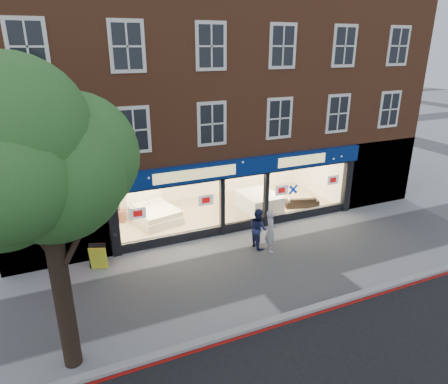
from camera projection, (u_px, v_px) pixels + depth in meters
ground at (280, 262)px, 14.96m from camera, size 120.00×120.00×0.00m
kerb_line at (333, 309)px, 12.30m from camera, size 60.00×0.10×0.01m
kerb_stone at (329, 304)px, 12.45m from camera, size 60.00×0.25×0.12m
showroom_floor at (224, 211)px, 19.44m from camera, size 11.00×4.50×0.10m
building at (209, 67)px, 18.59m from camera, size 19.00×8.26×10.30m
street_tree at (40, 180)px, 8.48m from camera, size 4.00×3.20×6.60m
display_bed at (154, 213)px, 18.13m from camera, size 2.26×2.55×1.24m
bedside_table at (120, 216)px, 18.05m from camera, size 0.57×0.57×0.55m
mattress_stack at (259, 201)px, 19.36m from camera, size 1.67×2.10×0.81m
sofa at (301, 202)px, 19.77m from camera, size 1.78×1.12×0.49m
a_board at (98, 257)px, 14.34m from camera, size 0.72×0.60×0.95m
pedestrian_grey at (270, 231)px, 15.52m from camera, size 0.56×0.71×1.70m
pedestrian_blue at (258, 228)px, 15.80m from camera, size 0.66×0.83×1.64m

